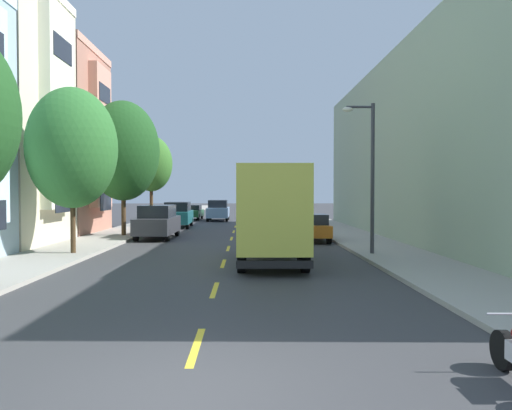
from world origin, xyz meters
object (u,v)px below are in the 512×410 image
Objects in this scene: parked_sedan_white at (291,218)px; parked_hatchback_orange at (312,227)px; parked_suv_charcoal at (158,222)px; street_tree_farthest at (151,164)px; parked_sedan_silver at (281,210)px; delivery_box_truck at (271,211)px; moving_sky_sedan at (218,210)px; street_tree_second at (72,148)px; street_tree_third at (123,151)px; parked_wagon_navy at (283,213)px; street_lamp at (369,166)px; parked_sedan_forest at (192,212)px; parked_suv_teal at (178,214)px.

parked_hatchback_orange is at bearing -89.21° from parked_sedan_white.
parked_hatchback_orange is at bearing -11.30° from parked_suv_charcoal.
street_tree_farthest is at bearing 134.23° from parked_hatchback_orange.
parked_sedan_silver is at bearing 52.67° from street_tree_farthest.
delivery_box_truck is 1.76× the size of parked_hatchback_orange.
parked_hatchback_orange is 0.83× the size of parked_suv_charcoal.
street_tree_second is at bearing -100.12° from moving_sky_sedan.
street_tree_third is 1.97× the size of parked_hatchback_orange.
parked_wagon_navy is 18.21m from parked_hatchback_orange.
street_lamp is (12.34, -0.39, -0.75)m from street_tree_second.
street_tree_farthest reaches higher than parked_hatchback_orange.
delivery_box_truck is 1.56× the size of parked_sedan_silver.
street_tree_second reaches higher than parked_sedan_forest.
parked_sedan_white is (10.66, 7.98, -4.36)m from street_tree_third.
street_tree_second reaches higher than parked_sedan_white.
parked_sedan_silver is 8.42m from moving_sky_sedan.
parked_suv_charcoal is (2.14, 7.75, -3.54)m from street_tree_second.
street_tree_third is at bearing -104.95° from moving_sky_sedan.
parked_suv_charcoal is (-8.74, -23.64, 0.24)m from parked_sedan_silver.
street_tree_second is 17.12m from street_tree_farthest.
street_tree_third reaches higher than parked_hatchback_orange.
parked_hatchback_orange is at bearing -13.24° from street_tree_third.
street_tree_farthest is at bearing 125.18° from street_lamp.
moving_sky_sedan is at bearing 107.43° from parked_hatchback_orange.
street_tree_farthest is 21.44m from street_lamp.
moving_sky_sedan is at bearing 165.48° from parked_wagon_navy.
street_tree_third reaches higher than street_lamp.
street_tree_farthest is at bearing -117.96° from moving_sky_sedan.
street_lamp is 1.37× the size of parked_sedan_silver.
parked_sedan_forest is (-6.22, 29.66, -1.24)m from delivery_box_truck.
street_tree_second is at bearing 178.19° from street_lamp.
parked_sedan_white is 11.06m from moving_sky_sedan.
street_tree_second is 8.89m from delivery_box_truck.
delivery_box_truck is at bearing -15.86° from street_tree_second.
parked_hatchback_orange reaches higher than parked_sedan_forest.
parked_suv_charcoal is at bearing -77.11° from street_tree_farthest.
parked_sedan_white is at bearing -2.66° from parked_suv_teal.
delivery_box_truck reaches higher than parked_sedan_silver.
street_tree_second is 8.78m from parked_suv_charcoal.
parked_hatchback_orange is at bearing -89.35° from parked_wagon_navy.
street_tree_third is 11.93m from parked_hatchback_orange.
street_tree_second is 1.72× the size of parked_hatchback_orange.
parked_sedan_silver is (10.89, 14.27, -4.08)m from street_tree_farthest.
parked_suv_teal is (-10.30, 17.33, -2.79)m from street_lamp.
street_tree_farthest is 18.41m from parked_sedan_silver.
parked_hatchback_orange reaches higher than parked_sedan_silver.
parked_sedan_silver is at bearing 64.51° from street_tree_third.
parked_sedan_forest is 13.86m from parked_sedan_white.
street_tree_third is at bearing 166.76° from parked_hatchback_orange.
parked_suv_teal reaches higher than parked_wagon_navy.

